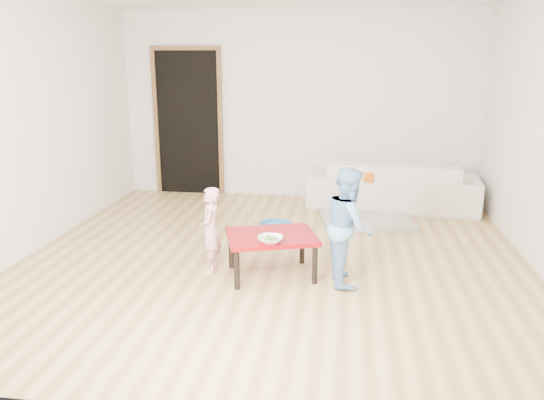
% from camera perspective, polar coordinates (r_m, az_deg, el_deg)
% --- Properties ---
extents(floor, '(5.00, 5.00, 0.01)m').
position_cam_1_polar(floor, '(5.39, 0.30, -6.14)').
color(floor, '#A27645').
rests_on(floor, ground).
extents(back_wall, '(5.00, 0.02, 2.60)m').
position_cam_1_polar(back_wall, '(7.54, 2.91, 10.10)').
color(back_wall, white).
rests_on(back_wall, floor).
extents(left_wall, '(0.02, 5.00, 2.60)m').
position_cam_1_polar(left_wall, '(5.94, -24.55, 7.44)').
color(left_wall, white).
rests_on(left_wall, floor).
extents(doorway, '(1.02, 0.08, 2.11)m').
position_cam_1_polar(doorway, '(7.85, -8.95, 8.12)').
color(doorway, brown).
rests_on(doorway, back_wall).
extents(sofa, '(2.27, 1.07, 0.64)m').
position_cam_1_polar(sofa, '(7.24, 12.82, 1.69)').
color(sofa, silver).
rests_on(sofa, floor).
extents(cushion, '(0.59, 0.55, 0.13)m').
position_cam_1_polar(cushion, '(7.03, 9.44, 2.85)').
color(cushion, '#D66017').
rests_on(cushion, sofa).
extents(red_table, '(0.94, 0.81, 0.40)m').
position_cam_1_polar(red_table, '(4.88, -0.06, -5.94)').
color(red_table, maroon).
rests_on(red_table, floor).
extents(bowl, '(0.22, 0.22, 0.05)m').
position_cam_1_polar(bowl, '(4.61, -0.17, -4.26)').
color(bowl, white).
rests_on(bowl, red_table).
extents(broccoli, '(0.12, 0.12, 0.06)m').
position_cam_1_polar(broccoli, '(4.61, -0.17, -4.25)').
color(broccoli, '#2D5919').
rests_on(broccoli, red_table).
extents(child_pink, '(0.23, 0.32, 0.81)m').
position_cam_1_polar(child_pink, '(4.96, -6.66, -3.21)').
color(child_pink, '#E5687E').
rests_on(child_pink, floor).
extents(child_blue, '(0.47, 0.56, 1.04)m').
position_cam_1_polar(child_blue, '(4.70, 8.23, -2.78)').
color(child_blue, '#5BA8D4').
rests_on(child_blue, floor).
extents(basin, '(0.37, 0.37, 0.11)m').
position_cam_1_polar(basin, '(6.10, 0.38, -3.01)').
color(basin, teal).
rests_on(basin, floor).
extents(blanket, '(1.21, 1.06, 0.05)m').
position_cam_1_polar(blanket, '(6.63, 10.06, -2.03)').
color(blanket, '#B3B19E').
rests_on(blanket, floor).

